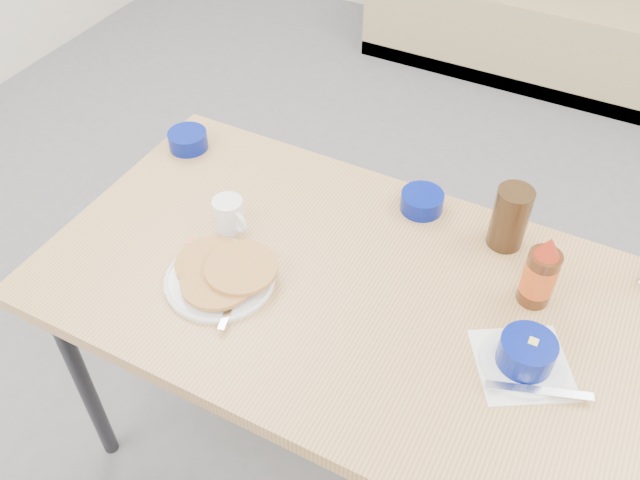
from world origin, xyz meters
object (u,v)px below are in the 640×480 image
at_px(booth_bench, 563,5).
at_px(syrup_bottle, 540,274).
at_px(creamer_bowl, 188,140).
at_px(amber_tumbler, 510,218).
at_px(pancake_plate, 222,275).
at_px(coffee_mug, 230,214).
at_px(grits_setting, 526,356).
at_px(dining_table, 344,301).
at_px(butter_bowl, 422,202).

height_order(booth_bench, syrup_bottle, booth_bench).
height_order(booth_bench, creamer_bowl, booth_bench).
bearing_deg(amber_tumbler, pancake_plate, -141.87).
height_order(creamer_bowl, amber_tumbler, amber_tumbler).
xyz_separation_m(coffee_mug, syrup_bottle, (0.72, 0.12, 0.04)).
distance_m(booth_bench, grits_setting, 2.64).
distance_m(booth_bench, creamer_bowl, 2.40).
bearing_deg(coffee_mug, creamer_bowl, 142.09).
xyz_separation_m(dining_table, butter_bowl, (0.06, 0.32, 0.09)).
relative_size(pancake_plate, coffee_mug, 2.40).
xyz_separation_m(butter_bowl, syrup_bottle, (0.33, -0.17, 0.06)).
bearing_deg(coffee_mug, syrup_bottle, 9.08).
distance_m(dining_table, creamer_bowl, 0.67).
bearing_deg(creamer_bowl, booth_bench, 74.84).
distance_m(coffee_mug, amber_tumbler, 0.67).
bearing_deg(syrup_bottle, creamer_bowl, 174.00).
xyz_separation_m(creamer_bowl, amber_tumbler, (0.90, 0.04, 0.06)).
relative_size(booth_bench, butter_bowl, 17.52).
distance_m(grits_setting, butter_bowl, 0.50).
distance_m(pancake_plate, coffee_mug, 0.18).
height_order(dining_table, amber_tumbler, amber_tumbler).
height_order(coffee_mug, grits_setting, coffee_mug).
xyz_separation_m(pancake_plate, amber_tumbler, (0.53, 0.42, 0.06)).
relative_size(booth_bench, dining_table, 1.36).
bearing_deg(butter_bowl, grits_setting, -44.34).
bearing_deg(dining_table, booth_bench, 90.00).
xyz_separation_m(dining_table, pancake_plate, (-0.25, -0.12, 0.08)).
bearing_deg(booth_bench, creamer_bowl, -105.16).
height_order(grits_setting, creamer_bowl, grits_setting).
relative_size(creamer_bowl, butter_bowl, 1.01).
bearing_deg(pancake_plate, booth_bench, 84.54).
xyz_separation_m(booth_bench, pancake_plate, (-0.25, -2.66, 0.43)).
bearing_deg(dining_table, creamer_bowl, 157.23).
xyz_separation_m(pancake_plate, coffee_mug, (-0.08, 0.16, 0.02)).
distance_m(grits_setting, syrup_bottle, 0.19).
relative_size(coffee_mug, syrup_bottle, 0.56).
height_order(coffee_mug, amber_tumbler, amber_tumbler).
height_order(booth_bench, dining_table, booth_bench).
height_order(grits_setting, amber_tumbler, amber_tumbler).
xyz_separation_m(dining_table, coffee_mug, (-0.33, 0.04, 0.10)).
height_order(booth_bench, amber_tumbler, booth_bench).
bearing_deg(butter_bowl, amber_tumbler, -5.23).
relative_size(dining_table, syrup_bottle, 7.41).
distance_m(grits_setting, creamer_bowl, 1.08).
bearing_deg(pancake_plate, grits_setting, 7.42).
relative_size(coffee_mug, butter_bowl, 0.98).
relative_size(dining_table, butter_bowl, 12.91).
bearing_deg(syrup_bottle, coffee_mug, -170.92).
relative_size(grits_setting, amber_tumbler, 1.71).
height_order(dining_table, coffee_mug, coffee_mug).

